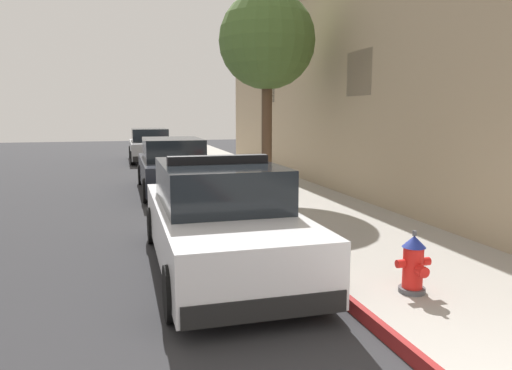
{
  "coord_description": "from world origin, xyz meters",
  "views": [
    {
      "loc": [
        -2.55,
        -1.83,
        2.29
      ],
      "look_at": [
        -0.22,
        6.53,
        1.0
      ],
      "focal_mm": 33.84,
      "sensor_mm": 36.0,
      "label": 1
    }
  ],
  "objects_px": {
    "fire_hydrant": "(413,264)",
    "street_tree": "(267,42)",
    "police_cruiser": "(219,219)",
    "parked_car_dark_far": "(150,146)",
    "parked_car_silver_ahead": "(173,166)"
  },
  "relations": [
    {
      "from": "parked_car_silver_ahead",
      "to": "street_tree",
      "type": "relative_size",
      "value": 0.91
    },
    {
      "from": "parked_car_silver_ahead",
      "to": "fire_hydrant",
      "type": "height_order",
      "value": "parked_car_silver_ahead"
    },
    {
      "from": "fire_hydrant",
      "to": "street_tree",
      "type": "distance_m",
      "value": 8.47
    },
    {
      "from": "police_cruiser",
      "to": "parked_car_dark_far",
      "type": "relative_size",
      "value": 1.0
    },
    {
      "from": "parked_car_dark_far",
      "to": "police_cruiser",
      "type": "bearing_deg",
      "value": -89.85
    },
    {
      "from": "street_tree",
      "to": "police_cruiser",
      "type": "bearing_deg",
      "value": -113.46
    },
    {
      "from": "police_cruiser",
      "to": "fire_hydrant",
      "type": "distance_m",
      "value": 2.84
    },
    {
      "from": "parked_car_dark_far",
      "to": "fire_hydrant",
      "type": "distance_m",
      "value": 19.15
    },
    {
      "from": "parked_car_silver_ahead",
      "to": "parked_car_dark_far",
      "type": "relative_size",
      "value": 1.0
    },
    {
      "from": "parked_car_dark_far",
      "to": "street_tree",
      "type": "xyz_separation_m",
      "value": [
        2.46,
        -11.41,
        3.41
      ]
    },
    {
      "from": "police_cruiser",
      "to": "parked_car_silver_ahead",
      "type": "bearing_deg",
      "value": 89.32
    },
    {
      "from": "police_cruiser",
      "to": "parked_car_dark_far",
      "type": "height_order",
      "value": "police_cruiser"
    },
    {
      "from": "police_cruiser",
      "to": "parked_car_dark_far",
      "type": "bearing_deg",
      "value": 90.15
    },
    {
      "from": "parked_car_silver_ahead",
      "to": "fire_hydrant",
      "type": "bearing_deg",
      "value": -78.9
    },
    {
      "from": "parked_car_silver_ahead",
      "to": "street_tree",
      "type": "height_order",
      "value": "street_tree"
    }
  ]
}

